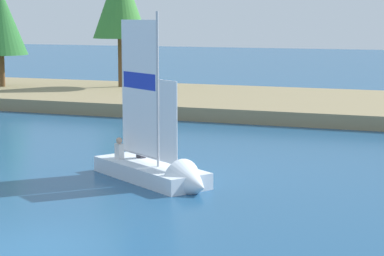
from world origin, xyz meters
name	(u,v)px	position (x,y,z in m)	size (l,w,h in m)	color
ground_plane	(30,251)	(0.00, 0.00, 0.00)	(200.00, 200.00, 0.00)	navy
shore_bank	(293,104)	(0.00, 25.73, 0.34)	(80.00, 11.73, 0.68)	#897A56
shoreline_tree_midleft	(0,20)	(-18.69, 25.56, 4.85)	(3.33, 3.33, 6.36)	brown
shoreline_tree_centre	(120,0)	(-11.63, 28.16, 6.10)	(3.44, 3.44, 7.85)	brown
sailboat	(164,171)	(0.25, 6.98, 0.42)	(5.03, 3.93, 5.70)	silver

